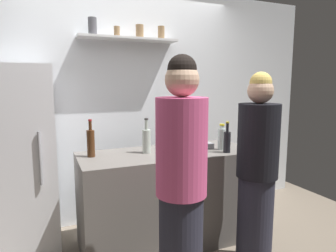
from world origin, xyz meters
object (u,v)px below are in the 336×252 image
(wine_bottle_dark_glass, at_px, (227,141))
(person_blonde, at_px, (257,172))
(person_pink_top, at_px, (181,187))
(wine_bottle_amber_glass, at_px, (91,142))
(refrigerator, at_px, (21,161))
(baking_pan, at_px, (194,145))
(wine_bottle_pale_glass, at_px, (147,140))
(water_bottle_plastic, at_px, (222,138))
(utensil_holder, at_px, (168,144))

(wine_bottle_dark_glass, relative_size, person_blonde, 0.18)
(person_pink_top, bearing_deg, wine_bottle_amber_glass, 129.31)
(refrigerator, height_order, wine_bottle_amber_glass, refrigerator)
(refrigerator, bearing_deg, baking_pan, -9.51)
(refrigerator, relative_size, person_blonde, 1.04)
(wine_bottle_dark_glass, height_order, wine_bottle_pale_glass, wine_bottle_pale_glass)
(wine_bottle_dark_glass, xyz_separation_m, wine_bottle_amber_glass, (-1.21, 0.33, 0.02))
(wine_bottle_dark_glass, bearing_deg, wine_bottle_amber_glass, 164.93)
(baking_pan, bearing_deg, refrigerator, 170.49)
(wine_bottle_dark_glass, height_order, water_bottle_plastic, wine_bottle_dark_glass)
(water_bottle_plastic, height_order, person_blonde, person_blonde)
(wine_bottle_pale_glass, relative_size, water_bottle_plastic, 1.28)
(wine_bottle_pale_glass, bearing_deg, person_blonde, -41.84)
(baking_pan, height_order, wine_bottle_amber_glass, wine_bottle_amber_glass)
(baking_pan, relative_size, person_blonde, 0.21)
(wine_bottle_amber_glass, relative_size, person_blonde, 0.21)
(baking_pan, height_order, person_blonde, person_blonde)
(wine_bottle_dark_glass, distance_m, water_bottle_plastic, 0.13)
(utensil_holder, xyz_separation_m, wine_bottle_amber_glass, (-0.74, 0.01, 0.07))
(wine_bottle_dark_glass, xyz_separation_m, wine_bottle_pale_glass, (-0.71, 0.28, 0.01))
(wine_bottle_dark_glass, bearing_deg, wine_bottle_pale_glass, 158.43)
(wine_bottle_dark_glass, distance_m, person_blonde, 0.44)
(refrigerator, distance_m, water_bottle_plastic, 1.88)
(water_bottle_plastic, bearing_deg, utensil_holder, 159.06)
(utensil_holder, bearing_deg, wine_bottle_dark_glass, -33.71)
(baking_pan, relative_size, wine_bottle_pale_glass, 1.04)
(refrigerator, distance_m, wine_bottle_pale_glass, 1.14)
(person_pink_top, bearing_deg, baking_pan, 71.80)
(wine_bottle_dark_glass, relative_size, water_bottle_plastic, 1.16)
(wine_bottle_dark_glass, xyz_separation_m, person_pink_top, (-0.76, -0.61, -0.15))
(wine_bottle_dark_glass, bearing_deg, baking_pan, 121.44)
(baking_pan, relative_size, person_pink_top, 0.20)
(utensil_holder, distance_m, water_bottle_plastic, 0.53)
(wine_bottle_dark_glass, distance_m, wine_bottle_pale_glass, 0.76)
(baking_pan, bearing_deg, person_blonde, -71.73)
(refrigerator, relative_size, wine_bottle_amber_glass, 5.07)
(water_bottle_plastic, bearing_deg, wine_bottle_amber_glass, 170.76)
(wine_bottle_dark_glass, distance_m, person_pink_top, 0.99)
(refrigerator, bearing_deg, person_blonde, -27.86)
(person_pink_top, bearing_deg, wine_bottle_dark_glass, 52.32)
(baking_pan, distance_m, water_bottle_plastic, 0.30)
(baking_pan, height_order, utensil_holder, utensil_holder)
(wine_bottle_pale_glass, bearing_deg, person_pink_top, -93.76)
(baking_pan, bearing_deg, water_bottle_plastic, -41.14)
(refrigerator, bearing_deg, person_pink_top, -49.14)
(person_blonde, bearing_deg, wine_bottle_pale_glass, 70.66)
(refrigerator, distance_m, wine_bottle_amber_glass, 0.66)
(baking_pan, relative_size, wine_bottle_dark_glass, 1.15)
(baking_pan, distance_m, person_pink_top, 1.09)
(wine_bottle_pale_glass, distance_m, water_bottle_plastic, 0.74)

